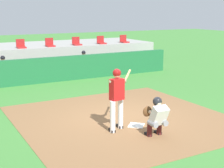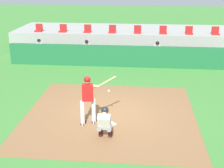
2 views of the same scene
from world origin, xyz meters
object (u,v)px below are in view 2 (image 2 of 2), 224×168
(stadium_seat_6, at_px, (189,32))
(stadium_seat_7, at_px, (215,32))
(dugout_player_2, at_px, (157,52))
(home_plate, at_px, (108,124))
(stadium_seat_0, at_px, (39,29))
(stadium_seat_4, at_px, (138,31))
(dugout_player_0, at_px, (39,49))
(dugout_player_1, at_px, (86,51))
(stadium_seat_5, at_px, (163,31))
(stadium_seat_3, at_px, (112,31))
(catcher_crouched, at_px, (105,121))
(stadium_seat_2, at_px, (87,30))
(stadium_seat_1, at_px, (63,30))
(batter_at_plate, at_px, (89,97))

(stadium_seat_6, relative_size, stadium_seat_7, 1.00)
(dugout_player_2, bearing_deg, home_plate, -103.94)
(stadium_seat_0, xyz_separation_m, stadium_seat_4, (6.50, 0.00, 0.00))
(home_plate, xyz_separation_m, stadium_seat_0, (-5.69, 10.18, 1.51))
(dugout_player_0, xyz_separation_m, dugout_player_1, (2.93, 0.00, 0.00))
(stadium_seat_5, bearing_deg, stadium_seat_6, 0.00)
(dugout_player_0, distance_m, stadium_seat_3, 4.82)
(catcher_crouched, bearing_deg, stadium_seat_2, 102.32)
(stadium_seat_0, xyz_separation_m, stadium_seat_5, (8.12, 0.00, 0.00))
(stadium_seat_1, xyz_separation_m, stadium_seat_7, (9.75, 0.00, 0.00))
(home_plate, height_order, dugout_player_0, dugout_player_0)
(dugout_player_0, height_order, stadium_seat_2, stadium_seat_2)
(dugout_player_2, relative_size, stadium_seat_4, 2.71)
(batter_at_plate, height_order, catcher_crouched, batter_at_plate)
(batter_at_plate, distance_m, stadium_seat_7, 12.03)
(dugout_player_2, relative_size, stadium_seat_1, 2.71)
(stadium_seat_5, bearing_deg, batter_at_plate, -106.97)
(home_plate, bearing_deg, stadium_seat_4, 85.44)
(stadium_seat_6, bearing_deg, dugout_player_0, -167.48)
(batter_at_plate, height_order, stadium_seat_7, stadium_seat_7)
(stadium_seat_1, height_order, stadium_seat_6, same)
(dugout_player_1, relative_size, stadium_seat_6, 2.71)
(stadium_seat_1, height_order, stadium_seat_3, same)
(stadium_seat_5, height_order, stadium_seat_7, same)
(dugout_player_1, relative_size, stadium_seat_4, 2.71)
(batter_at_plate, bearing_deg, dugout_player_1, 100.39)
(catcher_crouched, xyz_separation_m, stadium_seat_2, (-2.44, 11.15, 0.93))
(catcher_crouched, bearing_deg, home_plate, 89.98)
(dugout_player_1, distance_m, stadium_seat_2, 2.23)
(catcher_crouched, distance_m, stadium_seat_7, 12.56)
(dugout_player_0, bearing_deg, stadium_seat_7, 10.68)
(catcher_crouched, height_order, stadium_seat_6, stadium_seat_6)
(catcher_crouched, distance_m, stadium_seat_6, 11.91)
(stadium_seat_4, bearing_deg, dugout_player_2, -59.27)
(catcher_crouched, xyz_separation_m, stadium_seat_0, (-5.69, 11.15, 0.93))
(catcher_crouched, height_order, stadium_seat_3, stadium_seat_3)
(dugout_player_1, bearing_deg, catcher_crouched, -76.61)
(stadium_seat_1, distance_m, stadium_seat_3, 3.25)
(stadium_seat_7, bearing_deg, home_plate, -119.19)
(home_plate, xyz_separation_m, dugout_player_2, (2.02, 8.14, 0.65))
(stadium_seat_6, xyz_separation_m, stadium_seat_7, (1.62, 0.00, 0.00))
(batter_at_plate, distance_m, dugout_player_1, 8.31)
(stadium_seat_2, xyz_separation_m, stadium_seat_7, (8.12, 0.00, 0.00))
(dugout_player_0, bearing_deg, stadium_seat_3, 25.39)
(catcher_crouched, relative_size, stadium_seat_4, 4.26)
(stadium_seat_3, xyz_separation_m, stadium_seat_7, (6.50, 0.00, 0.00))
(home_plate, height_order, batter_at_plate, batter_at_plate)
(stadium_seat_7, bearing_deg, stadium_seat_6, 180.00)
(dugout_player_1, height_order, stadium_seat_3, stadium_seat_3)
(dugout_player_2, distance_m, stadium_seat_1, 6.47)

